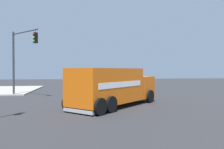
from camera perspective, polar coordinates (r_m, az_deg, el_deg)
name	(u,v)px	position (r m, az deg, el deg)	size (l,w,h in m)	color
ground_plane	(102,105)	(16.84, -2.52, -7.64)	(100.00, 100.00, 0.00)	#2B2B2D
delivery_truck	(114,86)	(15.97, 0.41, -3.00)	(7.39, 7.25, 2.68)	orange
traffic_light_secondary	(20,52)	(23.88, -22.08, 5.16)	(3.47, 3.10, 6.30)	#38383D
pickup_maroon	(119,85)	(28.81, 1.89, -2.56)	(2.29, 5.22, 1.38)	maroon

